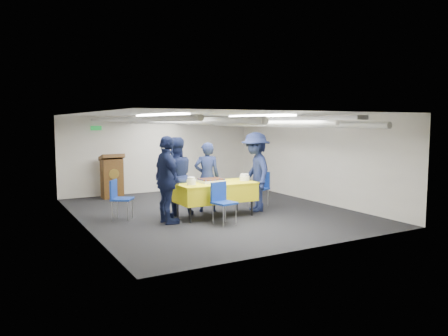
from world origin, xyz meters
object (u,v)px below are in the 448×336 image
Objects in this scene: sheet_cake at (211,180)px; chair_left at (118,195)px; sailor_d at (256,172)px; sailor_a at (207,177)px; serving_table at (215,192)px; sailor_c at (167,180)px; chair_near at (222,198)px; sailor_b at (175,176)px; podium at (112,176)px; chair_right at (261,185)px.

chair_left is (-1.91, 0.70, -0.28)m from sheet_cake.
sailor_a is at bearing -101.53° from sailor_d.
serving_table is 1.20m from sailor_d.
sailor_a is 1.47m from sailor_c.
chair_left is (-1.78, 1.45, 0.00)m from chair_near.
sailor_c is 2.33m from sailor_d.
sailor_d is at bearing 1.01° from sheet_cake.
sailor_a is at bearing -61.82° from sailor_c.
sailor_b is (-0.65, 0.51, 0.08)m from sheet_cake.
chair_left is at bearing -102.08° from podium.
serving_table is at bearing 101.99° from sailor_a.
chair_right reaches higher than sheet_cake.
chair_right is at bearing -3.72° from chair_left.
sailor_b reaches higher than chair_right.
sheet_cake is 0.81m from chair_near.
sailor_c is (0.20, -3.67, 0.31)m from podium.
chair_near reaches higher than sheet_cake.
sailor_c reaches higher than chair_left.
sailor_a is (0.17, 0.54, 0.01)m from sheet_cake.
chair_near is at bearing -45.34° from sailor_d.
podium is 4.40m from chair_near.
sailor_d is at bearing -54.00° from podium.
chair_right is at bearing -45.47° from podium.
chair_near is at bearing -106.71° from serving_table.
sheet_cake is 2.06m from chair_left.
sailor_a is at bearing -4.55° from chair_left.
sheet_cake is 0.30× the size of sailor_b.
sailor_b is (-2.30, 0.04, 0.36)m from chair_right.
sailor_b reaches higher than sheet_cake.
sailor_b is (-0.52, 1.26, 0.36)m from chair_near.
sailor_a is (0.30, 1.28, 0.29)m from chair_near.
serving_table is 1.42× the size of podium.
sheet_cake is 0.62× the size of chair_near.
serving_table is 0.27m from sheet_cake.
sailor_d reaches higher than sheet_cake.
sailor_d is at bearing 29.68° from chair_near.
serving_table is at bearing -39.93° from sheet_cake.
chair_near is 1.00× the size of chair_right.
sailor_a is 1.16m from sailor_d.
sailor_a reaches higher than chair_left.
sailor_d is (1.21, 0.02, 0.13)m from sheet_cake.
serving_table is 1.00× the size of sailor_b.
podium is at bearing -129.01° from sailor_d.
chair_right reaches higher than serving_table.
sailor_a is at bearing 76.73° from chair_near.
sailor_b is (0.67, -2.98, 0.28)m from podium.
serving_table is at bearing 150.91° from sailor_b.
sailor_c reaches higher than sheet_cake.
podium is 0.66× the size of sailor_d.
chair_near is at bearing -145.80° from chair_right.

